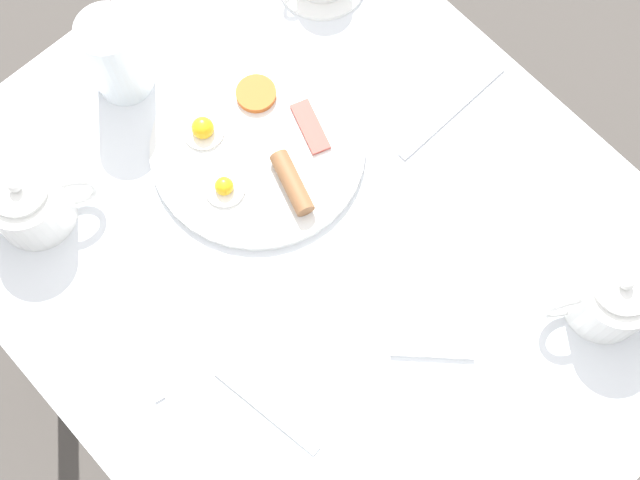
% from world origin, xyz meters
% --- Properties ---
extents(ground_plane, '(8.00, 8.00, 0.00)m').
position_xyz_m(ground_plane, '(0.00, 0.00, 0.00)').
color(ground_plane, '#4C4742').
extents(table, '(0.81, 1.00, 0.78)m').
position_xyz_m(table, '(0.00, 0.00, 0.69)').
color(table, silver).
rests_on(table, ground_plane).
extents(breakfast_plate, '(0.30, 0.30, 0.04)m').
position_xyz_m(breakfast_plate, '(0.03, 0.16, 0.79)').
color(breakfast_plate, white).
rests_on(breakfast_plate, table).
extents(teapot_near, '(0.17, 0.11, 0.11)m').
position_xyz_m(teapot_near, '(-0.25, 0.30, 0.82)').
color(teapot_near, white).
rests_on(teapot_near, table).
extents(teapot_far, '(0.17, 0.11, 0.11)m').
position_xyz_m(teapot_far, '(0.22, -0.32, 0.82)').
color(teapot_far, white).
rests_on(teapot_far, table).
extents(water_glass_short, '(0.08, 0.08, 0.14)m').
position_xyz_m(water_glass_short, '(-0.04, 0.38, 0.85)').
color(water_glass_short, white).
rests_on(water_glass_short, table).
extents(napkin_folded, '(0.17, 0.17, 0.01)m').
position_xyz_m(napkin_folded, '(0.05, -0.17, 0.78)').
color(napkin_folded, white).
rests_on(napkin_folded, table).
extents(fork_by_plate, '(0.05, 0.18, 0.00)m').
position_xyz_m(fork_by_plate, '(-0.28, 0.07, 0.78)').
color(fork_by_plate, silver).
rests_on(fork_by_plate, table).
extents(knife_by_plate, '(0.21, 0.02, 0.00)m').
position_xyz_m(knife_by_plate, '(0.28, 0.02, 0.78)').
color(knife_by_plate, silver).
rests_on(knife_by_plate, table).
extents(spoon_for_tea, '(0.09, 0.14, 0.00)m').
position_xyz_m(spoon_for_tea, '(-0.02, -0.39, 0.78)').
color(spoon_for_tea, silver).
rests_on(spoon_for_tea, table).
extents(fork_spare, '(0.04, 0.17, 0.00)m').
position_xyz_m(fork_spare, '(-0.20, -0.12, 0.78)').
color(fork_spare, silver).
rests_on(fork_spare, table).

